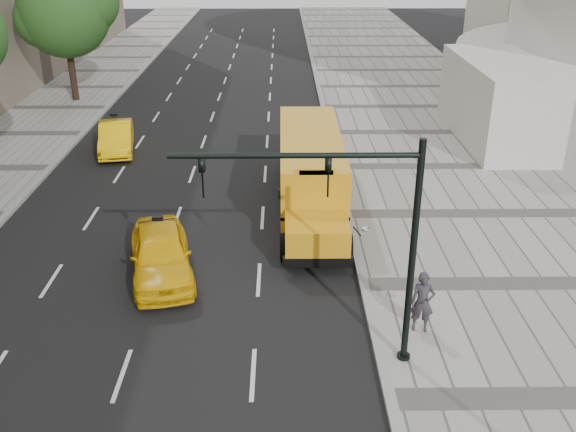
{
  "coord_description": "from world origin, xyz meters",
  "views": [
    {
      "loc": [
        3.29,
        -23.82,
        11.0
      ],
      "look_at": [
        3.5,
        -4.0,
        1.9
      ],
      "focal_mm": 40.0,
      "sensor_mm": 36.0,
      "label": 1
    }
  ],
  "objects_px": {
    "school_bus": "(311,166)",
    "traffic_signal": "(359,228)",
    "pedestrian": "(422,302)",
    "taxi_near": "(161,254)",
    "taxi_far": "(116,138)",
    "tree_c": "(65,11)"
  },
  "relations": [
    {
      "from": "tree_c",
      "to": "traffic_signal",
      "type": "bearing_deg",
      "value": -61.11
    },
    {
      "from": "tree_c",
      "to": "traffic_signal",
      "type": "relative_size",
      "value": 1.37
    },
    {
      "from": "tree_c",
      "to": "taxi_far",
      "type": "xyz_separation_m",
      "value": [
        5.04,
        -10.32,
        -5.12
      ]
    },
    {
      "from": "taxi_far",
      "to": "traffic_signal",
      "type": "relative_size",
      "value": 0.73
    },
    {
      "from": "tree_c",
      "to": "taxi_near",
      "type": "distance_m",
      "value": 25.82
    },
    {
      "from": "traffic_signal",
      "to": "pedestrian",
      "type": "bearing_deg",
      "value": 31.88
    },
    {
      "from": "taxi_near",
      "to": "traffic_signal",
      "type": "xyz_separation_m",
      "value": [
        5.98,
        -4.81,
        3.26
      ]
    },
    {
      "from": "school_bus",
      "to": "pedestrian",
      "type": "height_order",
      "value": "school_bus"
    },
    {
      "from": "tree_c",
      "to": "taxi_far",
      "type": "bearing_deg",
      "value": -63.99
    },
    {
      "from": "taxi_near",
      "to": "taxi_far",
      "type": "xyz_separation_m",
      "value": [
        -4.56,
        13.11,
        -0.07
      ]
    },
    {
      "from": "pedestrian",
      "to": "traffic_signal",
      "type": "height_order",
      "value": "traffic_signal"
    },
    {
      "from": "pedestrian",
      "to": "school_bus",
      "type": "bearing_deg",
      "value": 116.28
    },
    {
      "from": "taxi_near",
      "to": "pedestrian",
      "type": "relative_size",
      "value": 2.62
    },
    {
      "from": "school_bus",
      "to": "traffic_signal",
      "type": "relative_size",
      "value": 1.81
    },
    {
      "from": "taxi_near",
      "to": "taxi_far",
      "type": "height_order",
      "value": "taxi_near"
    },
    {
      "from": "tree_c",
      "to": "taxi_far",
      "type": "relative_size",
      "value": 1.88
    },
    {
      "from": "traffic_signal",
      "to": "tree_c",
      "type": "bearing_deg",
      "value": 118.89
    },
    {
      "from": "school_bus",
      "to": "taxi_near",
      "type": "distance_m",
      "value": 8.07
    },
    {
      "from": "school_bus",
      "to": "pedestrian",
      "type": "distance_m",
      "value": 9.94
    },
    {
      "from": "tree_c",
      "to": "pedestrian",
      "type": "relative_size",
      "value": 4.68
    },
    {
      "from": "school_bus",
      "to": "taxi_near",
      "type": "height_order",
      "value": "school_bus"
    },
    {
      "from": "taxi_far",
      "to": "traffic_signal",
      "type": "bearing_deg",
      "value": -70.37
    }
  ]
}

